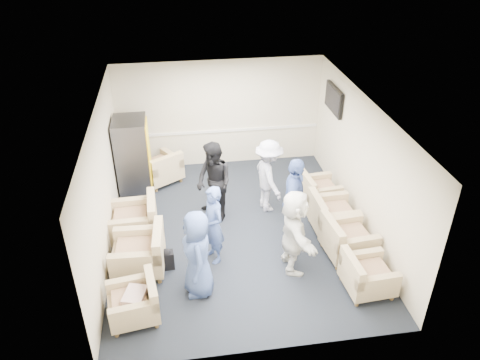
{
  "coord_description": "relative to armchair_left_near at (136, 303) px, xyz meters",
  "views": [
    {
      "loc": [
        -1.09,
        -7.65,
        5.85
      ],
      "look_at": [
        0.08,
        0.2,
        1.1
      ],
      "focal_mm": 35.0,
      "sensor_mm": 36.0,
      "label": 1
    }
  ],
  "objects": [
    {
      "name": "vending_machine",
      "position": [
        -0.16,
        3.94,
        0.6
      ],
      "size": [
        0.73,
        0.85,
        1.8
      ],
      "color": "#484950",
      "rests_on": "floor"
    },
    {
      "name": "person_back_left",
      "position": [
        1.53,
        2.61,
        0.56
      ],
      "size": [
        1.0,
        1.06,
        1.74
      ],
      "primitive_type": "imported",
      "rotation": [
        0.0,
        0.0,
        -1.05
      ],
      "color": "black",
      "rests_on": "floor"
    },
    {
      "name": "floor",
      "position": [
        1.93,
        2.04,
        -0.31
      ],
      "size": [
        6.0,
        6.0,
        0.0
      ],
      "primitive_type": "plane",
      "color": "black",
      "rests_on": "ground"
    },
    {
      "name": "right_wall",
      "position": [
        4.43,
        2.04,
        1.04
      ],
      "size": [
        0.02,
        6.0,
        2.7
      ],
      "primitive_type": "cube",
      "color": "beige",
      "rests_on": "floor"
    },
    {
      "name": "person_mid_left",
      "position": [
        1.38,
        1.27,
        0.47
      ],
      "size": [
        0.57,
        0.67,
        1.55
      ],
      "primitive_type": "imported",
      "rotation": [
        0.0,
        0.0,
        -1.16
      ],
      "color": "#3E5696",
      "rests_on": "floor"
    },
    {
      "name": "chair_rail",
      "position": [
        1.93,
        5.02,
        0.59
      ],
      "size": [
        4.98,
        0.04,
        0.06
      ],
      "primitive_type": "cube",
      "color": "silver",
      "rests_on": "back_wall"
    },
    {
      "name": "armchair_right_midnear",
      "position": [
        3.85,
        1.0,
        0.04
      ],
      "size": [
        0.94,
        0.94,
        0.69
      ],
      "rotation": [
        0.0,
        0.0,
        1.67
      ],
      "color": "tan",
      "rests_on": "floor"
    },
    {
      "name": "armchair_corner",
      "position": [
        0.42,
        4.26,
        0.03
      ],
      "size": [
        1.18,
        1.18,
        0.68
      ],
      "rotation": [
        0.0,
        0.0,
        3.7
      ],
      "color": "tan",
      "rests_on": "floor"
    },
    {
      "name": "person_mid_right",
      "position": [
        2.96,
        1.6,
        0.6
      ],
      "size": [
        0.81,
        1.16,
        1.82
      ],
      "primitive_type": "imported",
      "rotation": [
        0.0,
        0.0,
        1.19
      ],
      "color": "#3E5696",
      "rests_on": "floor"
    },
    {
      "name": "armchair_left_mid",
      "position": [
        0.06,
        1.15,
        0.06
      ],
      "size": [
        0.96,
        0.96,
        0.74
      ],
      "rotation": [
        0.0,
        0.0,
        -1.62
      ],
      "color": "tan",
      "rests_on": "floor"
    },
    {
      "name": "armchair_left_far",
      "position": [
        -0.07,
        2.18,
        0.05
      ],
      "size": [
        0.94,
        0.94,
        0.73
      ],
      "rotation": [
        0.0,
        0.0,
        -1.54
      ],
      "color": "tan",
      "rests_on": "floor"
    },
    {
      "name": "person_back_right",
      "position": [
        2.71,
        2.77,
        0.51
      ],
      "size": [
        0.8,
        1.16,
        1.64
      ],
      "primitive_type": "imported",
      "rotation": [
        0.0,
        0.0,
        1.76
      ],
      "color": "silver",
      "rests_on": "floor"
    },
    {
      "name": "armchair_right_near",
      "position": [
        3.87,
        0.04,
        0.01
      ],
      "size": [
        0.84,
        0.84,
        0.63
      ],
      "rotation": [
        0.0,
        0.0,
        1.64
      ],
      "color": "tan",
      "rests_on": "floor"
    },
    {
      "name": "person_front_left",
      "position": [
        1.04,
        0.46,
        0.5
      ],
      "size": [
        0.56,
        0.82,
        1.62
      ],
      "primitive_type": "imported",
      "rotation": [
        0.0,
        0.0,
        -1.51
      ],
      "color": "#3E5696",
      "rests_on": "floor"
    },
    {
      "name": "pillow",
      "position": [
        -0.0,
        -0.01,
        0.16
      ],
      "size": [
        0.42,
        0.49,
        0.12
      ],
      "primitive_type": "cube",
      "rotation": [
        0.0,
        0.0,
        -1.86
      ],
      "color": "beige",
      "rests_on": "armchair_left_near"
    },
    {
      "name": "back_wall",
      "position": [
        1.93,
        5.04,
        1.04
      ],
      "size": [
        5.0,
        0.02,
        2.7
      ],
      "primitive_type": "cube",
      "color": "beige",
      "rests_on": "floor"
    },
    {
      "name": "armchair_left_near",
      "position": [
        0.0,
        0.0,
        0.0
      ],
      "size": [
        0.88,
        0.88,
        0.62
      ],
      "rotation": [
        0.0,
        0.0,
        -1.42
      ],
      "color": "tan",
      "rests_on": "floor"
    },
    {
      "name": "person_front_right",
      "position": [
        2.78,
        0.82,
        0.51
      ],
      "size": [
        0.5,
        1.52,
        1.63
      ],
      "primitive_type": "imported",
      "rotation": [
        0.0,
        0.0,
        1.56
      ],
      "color": "silver",
      "rests_on": "floor"
    },
    {
      "name": "armchair_right_far",
      "position": [
        3.85,
        2.82,
        -0.0
      ],
      "size": [
        0.84,
        0.84,
        0.61
      ],
      "rotation": [
        0.0,
        0.0,
        1.68
      ],
      "color": "tan",
      "rests_on": "floor"
    },
    {
      "name": "backpack",
      "position": [
        0.5,
        1.12,
        -0.09
      ],
      "size": [
        0.27,
        0.2,
        0.43
      ],
      "rotation": [
        0.0,
        0.0,
        0.1
      ],
      "color": "black",
      "rests_on": "floor"
    },
    {
      "name": "armchair_right_midfar",
      "position": [
        3.82,
        1.83,
        0.03
      ],
      "size": [
        0.88,
        0.88,
        0.69
      ],
      "rotation": [
        0.0,
        0.0,
        1.6
      ],
      "color": "tan",
      "rests_on": "floor"
    },
    {
      "name": "tv",
      "position": [
        4.37,
        3.84,
        1.74
      ],
      "size": [
        0.1,
        1.0,
        0.58
      ],
      "color": "black",
      "rests_on": "right_wall"
    },
    {
      "name": "left_wall",
      "position": [
        -0.57,
        2.04,
        1.04
      ],
      "size": [
        0.02,
        6.0,
        2.7
      ],
      "primitive_type": "cube",
      "color": "beige",
      "rests_on": "floor"
    },
    {
      "name": "front_wall",
      "position": [
        1.93,
        -0.96,
        1.04
      ],
      "size": [
        5.0,
        0.02,
        2.7
      ],
      "primitive_type": "cube",
      "color": "beige",
      "rests_on": "floor"
    },
    {
      "name": "ceiling",
      "position": [
        1.93,
        2.04,
        2.39
      ],
      "size": [
        6.0,
        6.0,
        0.0
      ],
      "primitive_type": "plane",
      "rotation": [
        3.14,
        0.0,
        0.0
      ],
      "color": "silver",
      "rests_on": "back_wall"
    }
  ]
}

